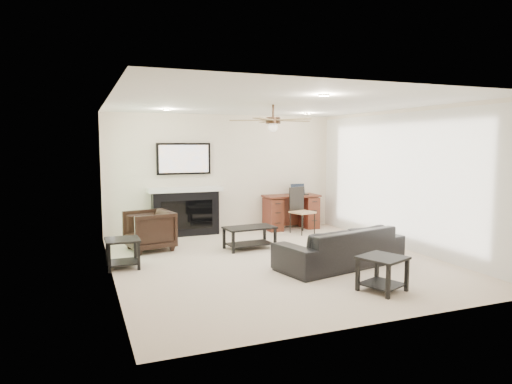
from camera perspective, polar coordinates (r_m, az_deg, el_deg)
room_shell at (r=7.35m, az=3.54°, el=4.47°), size 5.50×5.54×2.52m
sofa at (r=7.21m, az=10.49°, el=-6.72°), size 2.20×1.24×0.61m
armchair at (r=8.34m, az=-13.21°, el=-4.70°), size 0.91×0.89×0.71m
coffee_table at (r=8.25m, az=-0.81°, el=-5.74°), size 0.94×0.57×0.40m
end_table_near at (r=6.15m, az=15.50°, el=-9.82°), size 0.67×0.67×0.45m
end_table_left at (r=7.28m, az=-16.33°, el=-7.37°), size 0.50×0.50×0.45m
fireplace_unit at (r=9.43m, az=-8.81°, el=0.31°), size 1.52×0.34×1.91m
desk at (r=10.16m, az=4.42°, el=-2.50°), size 1.22×0.56×0.76m
desk_chair at (r=9.66m, az=5.84°, el=-2.33°), size 0.52×0.54×0.97m
laptop at (r=10.17m, az=5.50°, el=0.31°), size 0.33×0.24×0.23m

